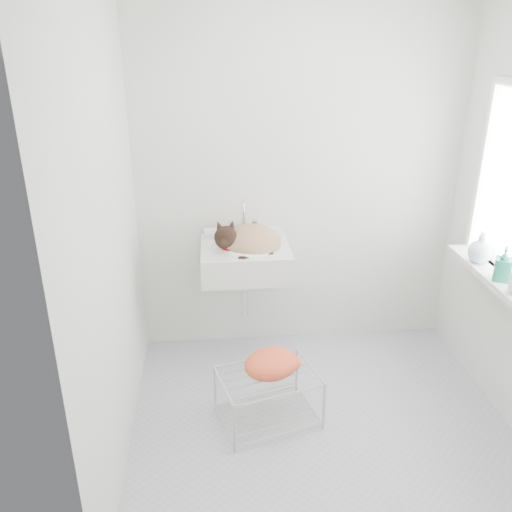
{
  "coord_description": "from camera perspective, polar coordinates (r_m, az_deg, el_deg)",
  "views": [
    {
      "loc": [
        -0.61,
        -2.44,
        2.14
      ],
      "look_at": [
        -0.34,
        0.5,
        0.88
      ],
      "focal_mm": 37.31,
      "sensor_mm": 36.0,
      "label": 1
    }
  ],
  "objects": [
    {
      "name": "bottle_c",
      "position": [
        3.48,
        22.74,
        -0.55
      ],
      "size": [
        0.16,
        0.16,
        0.19
      ],
      "primitive_type": "imported",
      "rotation": [
        0.0,
        0.0,
        3.22
      ],
      "color": "white",
      "rests_on": "windowsill"
    },
    {
      "name": "sink",
      "position": [
        3.44,
        -1.2,
        1.07
      ],
      "size": [
        0.57,
        0.5,
        0.23
      ],
      "primitive_type": "cube",
      "color": "white",
      "rests_on": "back_wall"
    },
    {
      "name": "back_wall",
      "position": [
        3.61,
        4.68,
        8.74
      ],
      "size": [
        2.2,
        0.02,
        2.5
      ],
      "primitive_type": "cube",
      "color": "silver",
      "rests_on": "ground"
    },
    {
      "name": "cat",
      "position": [
        3.41,
        -0.96,
        1.59
      ],
      "size": [
        0.44,
        0.36,
        0.27
      ],
      "rotation": [
        0.0,
        0.0,
        0.04
      ],
      "color": "tan",
      "rests_on": "sink"
    },
    {
      "name": "left_wall",
      "position": [
        2.65,
        -15.64,
        2.55
      ],
      "size": [
        0.02,
        2.0,
        2.5
      ],
      "primitive_type": "cube",
      "color": "silver",
      "rests_on": "ground"
    },
    {
      "name": "windowsill",
      "position": [
        3.36,
        24.04,
        -1.95
      ],
      "size": [
        0.16,
        0.88,
        0.04
      ],
      "primitive_type": "cube",
      "color": "white",
      "rests_on": "right_wall"
    },
    {
      "name": "towel",
      "position": [
        3.11,
        1.64,
        -12.04
      ],
      "size": [
        0.39,
        0.35,
        0.13
      ],
      "primitive_type": "ellipsoid",
      "rotation": [
        0.0,
        0.0,
        0.49
      ],
      "color": "orange",
      "rests_on": "wire_rack"
    },
    {
      "name": "faucet",
      "position": [
        3.56,
        -1.42,
        4.24
      ],
      "size": [
        0.21,
        0.15,
        0.21
      ],
      "primitive_type": null,
      "color": "silver",
      "rests_on": "sink"
    },
    {
      "name": "wire_rack",
      "position": [
        3.22,
        1.3,
        -15.07
      ],
      "size": [
        0.62,
        0.5,
        0.32
      ],
      "primitive_type": "cube",
      "rotation": [
        0.0,
        0.0,
        0.26
      ],
      "color": "beige",
      "rests_on": "floor"
    },
    {
      "name": "floor",
      "position": [
        3.3,
        6.97,
        -17.48
      ],
      "size": [
        2.2,
        2.0,
        0.02
      ],
      "primitive_type": "cube",
      "color": "#ADB3BB",
      "rests_on": "ground"
    },
    {
      "name": "bottle_b",
      "position": [
        3.28,
        24.72,
        -2.35
      ],
      "size": [
        0.12,
        0.12,
        0.19
      ],
      "primitive_type": "imported",
      "rotation": [
        0.0,
        0.0,
        2.62
      ],
      "color": "#1A715A",
      "rests_on": "windowsill"
    }
  ]
}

